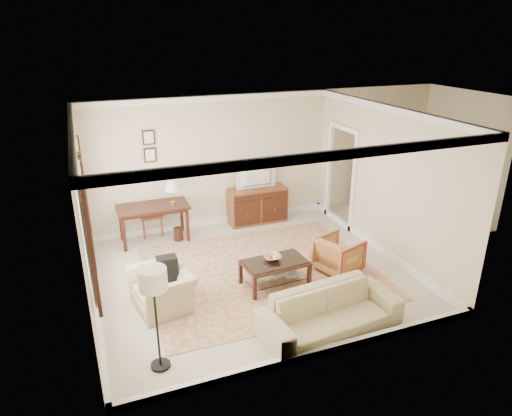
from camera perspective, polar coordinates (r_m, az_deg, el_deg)
room_shell at (r=7.55m, az=-0.60°, el=8.38°), size 5.51×5.01×2.91m
annex_bedroom at (r=11.38m, az=18.92°, el=0.53°), size 3.00×2.70×2.90m
window_front at (r=6.72m, az=-20.41°, el=-3.02°), size 0.12×1.56×1.80m
window_rear at (r=8.22m, az=-20.83°, el=1.34°), size 0.12×1.56×1.80m
doorway at (r=10.39m, az=10.58°, el=3.71°), size 0.10×1.12×2.25m
rug at (r=8.49m, az=0.67°, el=-7.97°), size 4.17×3.60×0.01m
writing_desk at (r=9.65m, az=-12.75°, el=-0.33°), size 1.45×0.72×0.79m
desk_chair at (r=10.03m, az=-13.08°, el=-0.48°), size 0.52×0.52×1.05m
desk_lamp at (r=9.59m, az=-10.41°, el=2.01°), size 0.32×0.32×0.50m
framed_prints at (r=9.70m, az=-13.19°, el=7.55°), size 0.25×0.04×0.68m
sideboard at (r=10.48m, az=0.16°, el=0.36°), size 1.32×0.51×0.82m
tv at (r=10.18m, az=0.20°, el=4.82°), size 0.90×0.52×0.12m
coffee_table at (r=7.94m, az=2.38°, el=-7.33°), size 1.15×0.72×0.47m
fruit_bowl at (r=7.91m, az=2.05°, el=-6.11°), size 0.42×0.42×0.10m
book_a at (r=8.05m, az=1.81°, el=-8.32°), size 0.28×0.08×0.38m
book_b at (r=8.11m, az=3.63°, el=-8.14°), size 0.28×0.10×0.38m
striped_armchair at (r=8.51m, az=10.33°, el=-5.55°), size 0.85×0.88×0.73m
club_armchair at (r=7.47m, az=-11.59°, el=-9.19°), size 0.79×1.07×0.85m
backpack at (r=7.47m, az=-11.05°, el=-7.03°), size 0.27×0.35×0.40m
sofa at (r=6.90m, az=9.30°, el=-11.94°), size 2.18×0.83×0.83m
floor_lamp at (r=5.84m, az=-12.72°, el=-9.56°), size 0.36×0.36×1.47m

